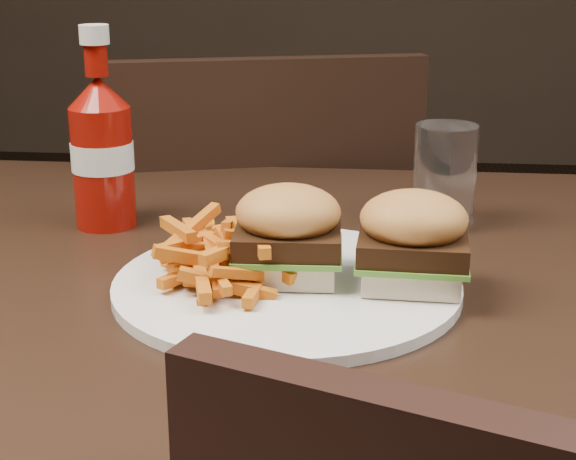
# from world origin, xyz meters

# --- Properties ---
(dining_table) EXTENTS (1.20, 0.80, 0.04)m
(dining_table) POSITION_xyz_m (0.00, 0.00, 0.73)
(dining_table) COLOR black
(dining_table) RESTS_ON ground
(chair_far) EXTENTS (0.52, 0.52, 0.04)m
(chair_far) POSITION_xyz_m (-0.08, 0.60, 0.43)
(chair_far) COLOR black
(chair_far) RESTS_ON ground
(plate) EXTENTS (0.29, 0.29, 0.01)m
(plate) POSITION_xyz_m (0.04, -0.01, 0.76)
(plate) COLOR white
(plate) RESTS_ON dining_table
(sandwich_half_a) EXTENTS (0.08, 0.08, 0.02)m
(sandwich_half_a) POSITION_xyz_m (0.04, -0.00, 0.77)
(sandwich_half_a) COLOR beige
(sandwich_half_a) RESTS_ON plate
(sandwich_half_b) EXTENTS (0.08, 0.08, 0.02)m
(sandwich_half_b) POSITION_xyz_m (0.14, -0.01, 0.77)
(sandwich_half_b) COLOR beige
(sandwich_half_b) RESTS_ON plate
(fries_pile) EXTENTS (0.13, 0.13, 0.05)m
(fries_pile) POSITION_xyz_m (-0.02, -0.00, 0.78)
(fries_pile) COLOR #C85D14
(fries_pile) RESTS_ON plate
(ketchup_bottle) EXTENTS (0.07, 0.07, 0.12)m
(ketchup_bottle) POSITION_xyz_m (-0.16, 0.15, 0.81)
(ketchup_bottle) COLOR maroon
(ketchup_bottle) RESTS_ON dining_table
(tumbler) EXTENTS (0.08, 0.08, 0.10)m
(tumbler) POSITION_xyz_m (0.18, 0.18, 0.81)
(tumbler) COLOR white
(tumbler) RESTS_ON dining_table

